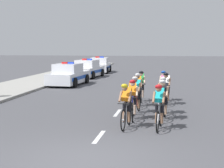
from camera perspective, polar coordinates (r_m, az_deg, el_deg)
name	(u,v)px	position (r m, az deg, el deg)	size (l,w,h in m)	color
ground_plane	(82,160)	(9.29, -4.70, -11.49)	(160.00, 160.00, 0.00)	#4C4C51
sidewalk_slab	(16,87)	(24.81, -14.56, -0.42)	(3.81, 60.00, 0.12)	#A3A099
kerb_edge	(43,87)	(24.14, -10.59, -0.49)	(0.16, 60.00, 0.13)	#9E9E99
lane_markings_centre	(124,105)	(17.23, 1.78, -3.23)	(0.14, 21.60, 0.01)	white
cyclist_lead	(126,105)	(12.45, 2.19, -3.21)	(0.44, 1.72, 1.56)	black
cyclist_second	(159,106)	(12.33, 7.26, -3.35)	(0.44, 1.72, 1.56)	black
cyclist_third	(133,99)	(13.84, 3.17, -2.27)	(0.45, 1.72, 1.56)	black
cyclist_fourth	(163,99)	(13.93, 7.89, -2.27)	(0.45, 1.72, 1.56)	black
cyclist_fifth	(136,94)	(15.14, 3.75, -1.55)	(0.45, 1.72, 1.56)	black
cyclist_sixth	(163,95)	(15.04, 7.81, -1.65)	(0.43, 1.72, 1.56)	black
cyclist_seventh	(138,89)	(16.79, 3.99, -0.79)	(0.43, 1.72, 1.56)	black
cyclist_eighth	(166,88)	(17.35, 8.33, -0.62)	(0.44, 1.72, 1.56)	black
cyclist_ninth	(141,86)	(18.24, 4.49, -0.24)	(0.44, 1.72, 1.56)	black
cyclist_tenth	(164,85)	(18.48, 7.97, -0.20)	(0.45, 1.72, 1.56)	black
police_car_nearest	(68,75)	(25.70, -6.71, 1.35)	(2.21, 4.50, 1.59)	silver
police_car_second	(87,69)	(31.47, -3.79, 2.25)	(2.31, 4.55, 1.59)	white
police_car_third	(100,66)	(36.90, -1.89, 2.83)	(2.21, 4.50, 1.59)	white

